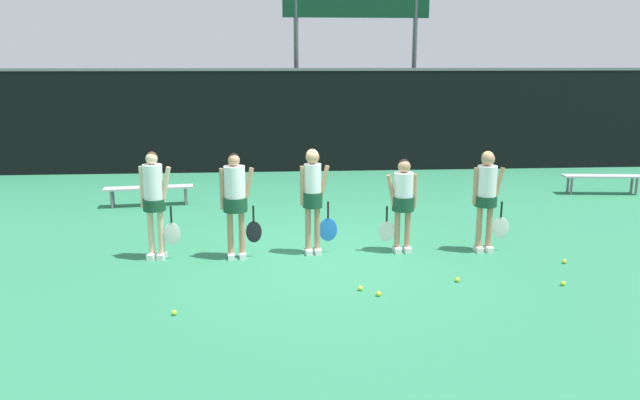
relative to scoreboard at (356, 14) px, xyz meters
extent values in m
plane|color=#2D7F56|center=(-1.82, -9.20, -4.60)|extent=(140.00, 140.00, 0.00)
cube|color=black|center=(-1.82, -1.05, -3.13)|extent=(60.00, 0.06, 2.94)
cube|color=slate|center=(-1.82, -1.05, -1.62)|extent=(60.00, 0.08, 0.08)
cylinder|color=#515156|center=(-1.82, 0.00, -1.72)|extent=(0.14, 0.14, 5.77)
cylinder|color=#515156|center=(1.82, 0.00, -1.72)|extent=(0.14, 0.14, 5.77)
cube|color=#B2B2B7|center=(-5.40, -5.26, -4.18)|extent=(2.00, 0.60, 0.04)
cylinder|color=slate|center=(-4.61, -5.04, -4.40)|extent=(0.06, 0.06, 0.40)
cylinder|color=slate|center=(-4.58, -5.29, -4.40)|extent=(0.06, 0.06, 0.40)
cylinder|color=slate|center=(-6.22, -5.23, -4.40)|extent=(0.06, 0.06, 0.40)
cylinder|color=slate|center=(-6.19, -5.48, -4.40)|extent=(0.06, 0.06, 0.40)
cube|color=#B2B2B7|center=(5.55, -4.83, -4.15)|extent=(1.95, 0.57, 0.04)
cylinder|color=slate|center=(6.35, -4.79, -4.38)|extent=(0.06, 0.06, 0.43)
cylinder|color=slate|center=(6.32, -5.04, -4.38)|extent=(0.06, 0.06, 0.43)
cylinder|color=slate|center=(4.78, -4.61, -4.38)|extent=(0.06, 0.06, 0.43)
cylinder|color=slate|center=(4.76, -4.86, -4.38)|extent=(0.06, 0.06, 0.43)
cylinder|color=beige|center=(-4.45, -9.23, -4.17)|extent=(0.10, 0.10, 0.86)
cylinder|color=beige|center=(-4.62, -9.20, -4.17)|extent=(0.10, 0.10, 0.86)
cube|color=white|center=(-4.46, -9.26, -4.55)|extent=(0.14, 0.25, 0.09)
cube|color=white|center=(-4.63, -9.23, -4.55)|extent=(0.14, 0.25, 0.09)
cylinder|color=#16422B|center=(-4.54, -9.21, -3.67)|extent=(0.37, 0.37, 0.19)
cylinder|color=white|center=(-4.54, -9.21, -3.37)|extent=(0.32, 0.32, 0.74)
sphere|color=beige|center=(-4.54, -9.21, -2.91)|extent=(0.19, 0.19, 0.19)
sphere|color=#4C331E|center=(-4.54, -9.19, -2.88)|extent=(0.18, 0.18, 0.18)
cylinder|color=beige|center=(-4.34, -9.24, -3.38)|extent=(0.23, 0.11, 0.70)
cylinder|color=beige|center=(-4.73, -9.19, -3.38)|extent=(0.08, 0.08, 0.70)
cylinder|color=black|center=(-4.26, -9.27, -3.83)|extent=(0.03, 0.03, 0.28)
ellipsoid|color=silver|center=(-4.26, -9.27, -4.16)|extent=(0.27, 0.03, 0.39)
cylinder|color=tan|center=(-3.11, -9.28, -4.18)|extent=(0.10, 0.10, 0.84)
cylinder|color=tan|center=(-3.30, -9.30, -4.18)|extent=(0.10, 0.10, 0.84)
cube|color=white|center=(-3.11, -9.31, -4.55)|extent=(0.14, 0.25, 0.09)
cube|color=white|center=(-3.30, -9.33, -4.55)|extent=(0.14, 0.25, 0.09)
cylinder|color=#16422B|center=(-3.21, -9.29, -3.67)|extent=(0.40, 0.40, 0.23)
cylinder|color=white|center=(-3.21, -9.29, -3.40)|extent=(0.35, 0.35, 0.72)
sphere|color=tan|center=(-3.21, -9.29, -2.94)|extent=(0.19, 0.19, 0.19)
sphere|color=black|center=(-3.21, -9.27, -2.91)|extent=(0.18, 0.18, 0.18)
cylinder|color=tan|center=(-2.99, -9.26, -3.41)|extent=(0.22, 0.10, 0.68)
cylinder|color=tan|center=(-3.41, -9.31, -3.41)|extent=(0.08, 0.08, 0.68)
cylinder|color=black|center=(-2.91, -9.28, -3.84)|extent=(0.03, 0.03, 0.27)
ellipsoid|color=black|center=(-2.91, -9.28, -4.16)|extent=(0.26, 0.03, 0.37)
cylinder|color=tan|center=(-1.84, -9.13, -4.17)|extent=(0.10, 0.10, 0.86)
cylinder|color=tan|center=(-1.99, -9.15, -4.17)|extent=(0.10, 0.10, 0.86)
cube|color=white|center=(-1.83, -9.16, -4.55)|extent=(0.14, 0.25, 0.09)
cube|color=white|center=(-1.99, -9.18, -4.55)|extent=(0.14, 0.25, 0.09)
cylinder|color=#16422B|center=(-1.92, -9.14, -3.65)|extent=(0.33, 0.33, 0.26)
cylinder|color=white|center=(-1.92, -9.14, -3.39)|extent=(0.29, 0.29, 0.70)
sphere|color=tan|center=(-1.92, -9.14, -2.92)|extent=(0.23, 0.23, 0.23)
sphere|color=#D8B772|center=(-1.92, -9.12, -2.90)|extent=(0.21, 0.21, 0.21)
cylinder|color=tan|center=(-1.73, -9.12, -3.40)|extent=(0.22, 0.10, 0.67)
cylinder|color=tan|center=(-2.09, -9.17, -3.40)|extent=(0.08, 0.08, 0.67)
cylinder|color=black|center=(-1.65, -9.13, -3.84)|extent=(0.03, 0.03, 0.29)
ellipsoid|color=blue|center=(-1.65, -9.13, -4.19)|extent=(0.32, 0.03, 0.41)
cylinder|color=tan|center=(-0.27, -9.15, -4.21)|extent=(0.10, 0.10, 0.77)
cylinder|color=tan|center=(-0.45, -9.16, -4.21)|extent=(0.10, 0.10, 0.77)
cube|color=white|center=(-0.27, -9.18, -4.55)|extent=(0.12, 0.25, 0.09)
cube|color=white|center=(-0.45, -9.19, -4.55)|extent=(0.12, 0.25, 0.09)
cylinder|color=#16422B|center=(-0.36, -9.15, -3.74)|extent=(0.38, 0.38, 0.24)
cylinder|color=white|center=(-0.36, -9.15, -3.52)|extent=(0.33, 0.33, 0.62)
sphere|color=tan|center=(-0.36, -9.15, -3.10)|extent=(0.21, 0.21, 0.21)
sphere|color=black|center=(-0.37, -9.13, -3.07)|extent=(0.20, 0.20, 0.20)
cylinder|color=tan|center=(-0.57, -9.17, -3.53)|extent=(0.20, 0.09, 0.59)
cylinder|color=tan|center=(-0.17, -9.14, -3.53)|extent=(0.08, 0.08, 0.59)
cylinder|color=black|center=(-0.65, -9.19, -3.91)|extent=(0.03, 0.03, 0.26)
ellipsoid|color=silver|center=(-0.65, -9.19, -4.22)|extent=(0.29, 0.03, 0.36)
cylinder|color=tan|center=(1.14, -9.23, -4.18)|extent=(0.10, 0.10, 0.83)
cylinder|color=tan|center=(0.96, -9.24, -4.18)|extent=(0.10, 0.10, 0.83)
cube|color=white|center=(1.15, -9.26, -4.55)|extent=(0.12, 0.25, 0.09)
cube|color=white|center=(0.96, -9.27, -4.55)|extent=(0.12, 0.25, 0.09)
cylinder|color=#16422B|center=(1.05, -9.23, -3.70)|extent=(0.38, 0.38, 0.18)
cylinder|color=white|center=(1.05, -9.23, -3.43)|extent=(0.33, 0.33, 0.67)
sphere|color=tan|center=(1.05, -9.23, -2.98)|extent=(0.23, 0.23, 0.23)
sphere|color=#D8B772|center=(1.05, -9.21, -2.95)|extent=(0.21, 0.21, 0.21)
cylinder|color=tan|center=(1.26, -9.22, -3.44)|extent=(0.21, 0.09, 0.64)
cylinder|color=tan|center=(0.86, -9.24, -3.44)|extent=(0.08, 0.08, 0.64)
cylinder|color=black|center=(1.34, -9.24, -3.86)|extent=(0.03, 0.03, 0.28)
ellipsoid|color=silver|center=(1.34, -9.24, -4.19)|extent=(0.30, 0.03, 0.38)
sphere|color=#CCE033|center=(2.16, -10.01, -4.56)|extent=(0.07, 0.07, 0.07)
sphere|color=#CCE033|center=(0.16, -10.72, -4.56)|extent=(0.07, 0.07, 0.07)
sphere|color=#CCE033|center=(-1.12, -11.20, -4.56)|extent=(0.07, 0.07, 0.07)
sphere|color=#CCE033|center=(-1.34, -10.97, -4.56)|extent=(0.07, 0.07, 0.07)
sphere|color=#CCE033|center=(-3.89, -11.66, -4.56)|extent=(0.07, 0.07, 0.07)
sphere|color=#CCE033|center=(-2.87, -7.52, -4.56)|extent=(0.07, 0.07, 0.07)
sphere|color=#CCE033|center=(1.67, -10.99, -4.56)|extent=(0.07, 0.07, 0.07)
camera|label=1|loc=(-2.57, -19.39, -1.34)|focal=35.00mm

